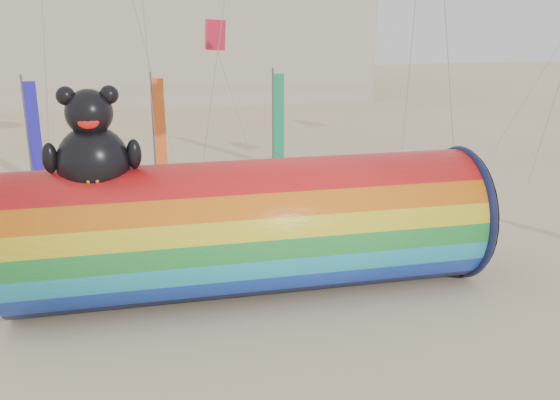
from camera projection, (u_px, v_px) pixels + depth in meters
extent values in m
plane|color=#CCB58C|center=(275.00, 294.00, 18.14)|extent=(160.00, 160.00, 0.00)
cylinder|color=red|center=(252.00, 227.00, 17.92)|extent=(13.35, 3.89, 3.89)
torus|color=#0F1438|center=(459.00, 212.00, 19.34)|extent=(0.27, 4.08, 4.08)
cylinder|color=black|center=(464.00, 211.00, 19.37)|extent=(0.07, 3.85, 3.85)
ellipsoid|color=black|center=(93.00, 163.00, 16.40)|extent=(1.90, 1.70, 2.00)
ellipsoid|color=orange|center=(92.00, 173.00, 15.86)|extent=(0.98, 0.43, 0.86)
sphere|color=black|center=(89.00, 113.00, 16.02)|extent=(1.22, 1.22, 1.22)
sphere|color=black|center=(65.00, 96.00, 15.77)|extent=(0.49, 0.49, 0.49)
sphere|color=black|center=(109.00, 95.00, 16.01)|extent=(0.49, 0.49, 0.49)
ellipsoid|color=red|center=(88.00, 122.00, 15.60)|extent=(0.54, 0.20, 0.34)
ellipsoid|color=black|center=(50.00, 158.00, 16.00)|extent=(0.40, 0.40, 0.80)
ellipsoid|color=black|center=(134.00, 154.00, 16.46)|extent=(0.40, 0.40, 0.80)
cylinder|color=#59595E|center=(27.00, 131.00, 28.91)|extent=(0.10, 0.10, 5.20)
cube|color=#2119BF|center=(34.00, 130.00, 28.96)|extent=(0.56, 0.06, 4.50)
cylinder|color=#59595E|center=(153.00, 127.00, 30.15)|extent=(0.10, 0.10, 5.20)
cube|color=orange|center=(160.00, 125.00, 30.20)|extent=(0.56, 0.06, 4.50)
cylinder|color=#59595E|center=(273.00, 118.00, 32.50)|extent=(0.10, 0.10, 5.20)
cube|color=#158D58|center=(279.00, 117.00, 32.56)|extent=(0.56, 0.06, 4.50)
cube|color=red|center=(215.00, 35.00, 26.05)|extent=(0.77, 0.77, 1.23)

